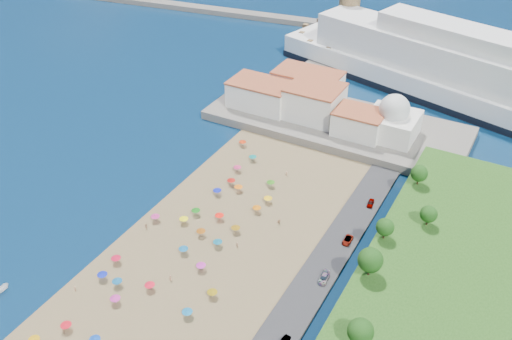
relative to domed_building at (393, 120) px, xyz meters
The scene contains 12 objects.
ground 77.60m from the domed_building, 112.91° to the right, with size 700.00×700.00×0.00m, color #071938.
terrace 21.44m from the domed_building, behind, with size 90.00×36.00×3.00m, color #59544C.
jetty 56.51m from the domed_building, 138.62° to the left, with size 18.00×70.00×2.40m, color #59544C.
breakwater 162.43m from the domed_building, 149.64° to the left, with size 200.00×7.00×2.60m, color #59544C.
waterfront_buildings 33.17m from the domed_building, behind, with size 57.00×29.00×11.00m.
domed_building is the anchor object (origin of this frame).
fortress 79.11m from the domed_building, 122.08° to the left, with size 40.00×40.00×32.40m.
cruise_ship 43.94m from the domed_building, 68.77° to the left, with size 161.48×64.90×35.16m.
beach_parasols 92.49m from the domed_building, 109.30° to the right, with size 33.08×113.78×2.20m.
beachgoers 89.79m from the domed_building, 108.68° to the right, with size 36.12×95.93×1.74m.
parked_cars 70.67m from the domed_building, 85.10° to the right, with size 2.34×76.11×1.38m.
hillside_trees 85.99m from the domed_building, 78.03° to the right, with size 12.80×106.69×7.54m.
Camera 1 is at (69.33, -94.34, 99.79)m, focal length 40.00 mm.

